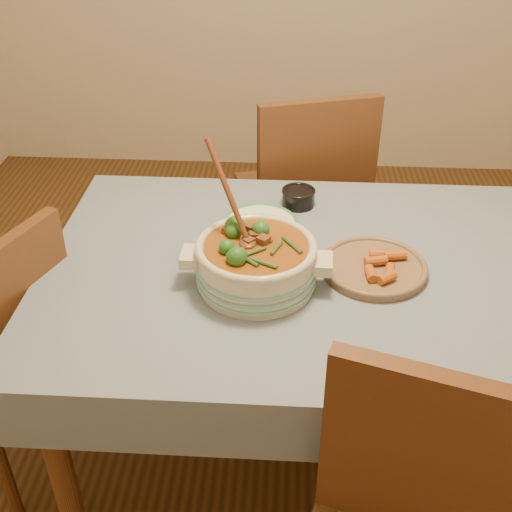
{
  "coord_description": "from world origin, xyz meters",
  "views": [
    {
      "loc": [
        -0.13,
        -1.53,
        1.82
      ],
      "look_at": [
        -0.21,
        -0.12,
        0.87
      ],
      "focal_mm": 45.0,
      "sensor_mm": 36.0,
      "label": 1
    }
  ],
  "objects_px": {
    "stew_casserole": "(256,260)",
    "condiment_bowl": "(298,196)",
    "fried_plate": "(374,266)",
    "chair_far": "(306,192)",
    "chair_left": "(0,348)",
    "white_plate": "(260,223)",
    "dining_table": "(330,293)"
  },
  "relations": [
    {
      "from": "chair_far",
      "to": "stew_casserole",
      "type": "bearing_deg",
      "value": 63.34
    },
    {
      "from": "condiment_bowl",
      "to": "chair_far",
      "type": "distance_m",
      "value": 0.5
    },
    {
      "from": "dining_table",
      "to": "condiment_bowl",
      "type": "xyz_separation_m",
      "value": [
        -0.1,
        0.36,
        0.12
      ]
    },
    {
      "from": "dining_table",
      "to": "white_plate",
      "type": "distance_m",
      "value": 0.32
    },
    {
      "from": "dining_table",
      "to": "chair_left",
      "type": "relative_size",
      "value": 1.83
    },
    {
      "from": "fried_plate",
      "to": "stew_casserole",
      "type": "bearing_deg",
      "value": -166.19
    },
    {
      "from": "condiment_bowl",
      "to": "chair_left",
      "type": "distance_m",
      "value": 1.05
    },
    {
      "from": "chair_left",
      "to": "chair_far",
      "type": "bearing_deg",
      "value": 156.77
    },
    {
      "from": "chair_far",
      "to": "chair_left",
      "type": "height_order",
      "value": "chair_far"
    },
    {
      "from": "stew_casserole",
      "to": "condiment_bowl",
      "type": "xyz_separation_m",
      "value": [
        0.11,
        0.46,
        -0.05
      ]
    },
    {
      "from": "stew_casserole",
      "to": "condiment_bowl",
      "type": "height_order",
      "value": "stew_casserole"
    },
    {
      "from": "stew_casserole",
      "to": "chair_left",
      "type": "xyz_separation_m",
      "value": [
        -0.77,
        -0.05,
        -0.32
      ]
    },
    {
      "from": "fried_plate",
      "to": "chair_left",
      "type": "bearing_deg",
      "value": -173.23
    },
    {
      "from": "condiment_bowl",
      "to": "fried_plate",
      "type": "distance_m",
      "value": 0.43
    },
    {
      "from": "stew_casserole",
      "to": "white_plate",
      "type": "relative_size",
      "value": 1.55
    },
    {
      "from": "stew_casserole",
      "to": "chair_far",
      "type": "bearing_deg",
      "value": 80.42
    },
    {
      "from": "condiment_bowl",
      "to": "chair_far",
      "type": "xyz_separation_m",
      "value": [
        0.04,
        0.45,
        -0.22
      ]
    },
    {
      "from": "chair_left",
      "to": "stew_casserole",
      "type": "bearing_deg",
      "value": 114.31
    },
    {
      "from": "stew_casserole",
      "to": "fried_plate",
      "type": "bearing_deg",
      "value": 13.81
    },
    {
      "from": "condiment_bowl",
      "to": "chair_far",
      "type": "height_order",
      "value": "chair_far"
    },
    {
      "from": "chair_far",
      "to": "chair_left",
      "type": "bearing_deg",
      "value": 29.0
    },
    {
      "from": "stew_casserole",
      "to": "chair_far",
      "type": "height_order",
      "value": "stew_casserole"
    },
    {
      "from": "chair_far",
      "to": "chair_left",
      "type": "distance_m",
      "value": 1.32
    },
    {
      "from": "chair_left",
      "to": "condiment_bowl",
      "type": "bearing_deg",
      "value": 140.53
    },
    {
      "from": "chair_left",
      "to": "white_plate",
      "type": "bearing_deg",
      "value": 135.96
    },
    {
      "from": "dining_table",
      "to": "condiment_bowl",
      "type": "relative_size",
      "value": 14.84
    },
    {
      "from": "dining_table",
      "to": "chair_far",
      "type": "distance_m",
      "value": 0.82
    },
    {
      "from": "condiment_bowl",
      "to": "fried_plate",
      "type": "relative_size",
      "value": 0.3
    },
    {
      "from": "white_plate",
      "to": "condiment_bowl",
      "type": "relative_size",
      "value": 2.37
    },
    {
      "from": "stew_casserole",
      "to": "dining_table",
      "type": "bearing_deg",
      "value": 23.82
    },
    {
      "from": "stew_casserole",
      "to": "condiment_bowl",
      "type": "distance_m",
      "value": 0.47
    },
    {
      "from": "fried_plate",
      "to": "chair_far",
      "type": "height_order",
      "value": "chair_far"
    }
  ]
}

